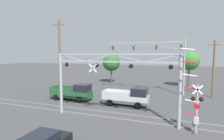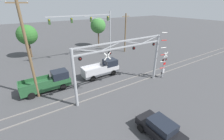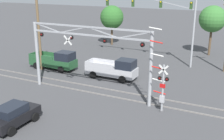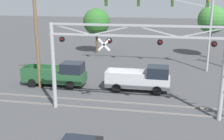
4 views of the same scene
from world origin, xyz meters
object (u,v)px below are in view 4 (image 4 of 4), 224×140
Objects in this scene: utility_pole_left at (36,27)px; traffic_signal_span at (182,15)px; pickup_truck_lead at (142,79)px; background_tree_beyond_span at (212,19)px; pickup_truck_following at (58,75)px; background_tree_far_left_verge at (97,22)px; crossing_gantry at (134,57)px.

traffic_signal_span is at bearing 34.83° from utility_pole_left.
background_tree_beyond_span reaches higher than pickup_truck_lead.
background_tree_far_left_verge is at bearing 90.42° from pickup_truck_following.
traffic_signal_span is at bearing 74.21° from crossing_gantry.
crossing_gantry is 1.88× the size of background_tree_far_left_verge.
pickup_truck_lead is 17.09m from background_tree_beyond_span.
traffic_signal_span is at bearing -120.10° from background_tree_beyond_span.
pickup_truck_lead is 0.87× the size of background_tree_far_left_verge.
crossing_gantry is 5.76m from pickup_truck_lead.
crossing_gantry is 2.16× the size of pickup_truck_lead.
pickup_truck_following is 0.54× the size of utility_pole_left.
pickup_truck_lead is at bearing -113.75° from traffic_signal_span.
pickup_truck_following is at bearing 29.74° from utility_pole_left.
pickup_truck_following is 0.91× the size of background_tree_far_left_verge.
traffic_signal_span is (3.60, 12.72, 1.96)m from crossing_gantry.
crossing_gantry is 1.12× the size of utility_pole_left.
background_tree_far_left_verge reaches higher than pickup_truck_lead.
background_tree_far_left_verge is at bearing 179.43° from background_tree_beyond_span.
pickup_truck_lead is 0.52× the size of utility_pole_left.
background_tree_far_left_verge is at bearing 85.27° from utility_pole_left.
crossing_gantry is 9.38m from pickup_truck_following.
pickup_truck_lead is 0.80× the size of background_tree_beyond_span.
background_tree_far_left_verge is (-7.70, 14.99, 3.38)m from pickup_truck_lead.
pickup_truck_following is at bearing 146.78° from crossing_gantry.
background_tree_beyond_span is (16.52, 15.69, -0.41)m from utility_pole_left.
traffic_signal_span is at bearing -32.79° from background_tree_far_left_verge.
background_tree_far_left_verge is (-7.54, 19.89, 0.37)m from crossing_gantry.
pickup_truck_lead is at bearing 5.39° from utility_pole_left.
utility_pole_left reaches higher than pickup_truck_following.
pickup_truck_following is at bearing -144.56° from traffic_signal_span.
background_tree_beyond_span is (7.67, 19.74, 0.96)m from crossing_gantry.
pickup_truck_following is (-7.43, 4.87, -3.01)m from crossing_gantry.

